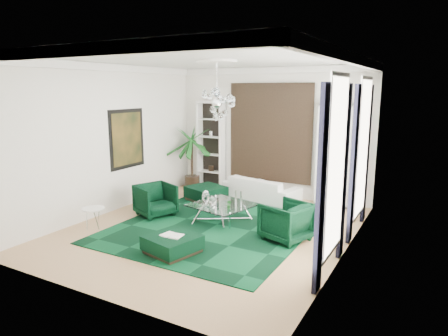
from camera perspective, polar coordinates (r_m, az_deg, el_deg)
The scene contains 30 objects.
floor at distance 9.32m, azimuth -1.91°, elevation -8.76°, with size 6.00×7.00×0.02m, color tan.
ceiling at distance 8.78m, azimuth -2.07°, elevation 15.37°, with size 6.00×7.00×0.02m, color white.
wall_back at distance 11.98m, azimuth 6.70°, elevation 5.04°, with size 6.00×0.02×3.80m, color silver.
wall_front at distance 6.16m, azimuth -19.00°, elevation -1.33°, with size 6.00×0.02×3.80m, color silver.
wall_left at distance 10.70m, azimuth -15.99°, elevation 3.95°, with size 0.02×7.00×3.80m, color silver.
wall_right at distance 7.76m, azimuth 17.45°, elevation 1.26°, with size 0.02×7.00×3.80m, color silver.
crown_molding at distance 8.77m, azimuth -2.07°, elevation 14.66°, with size 6.00×7.00×0.18m, color white, non-canonical shape.
ceiling_medallion at distance 9.04m, azimuth -1.06°, elevation 15.01°, with size 0.90×0.90×0.05m, color white.
tapestry at distance 11.93m, azimuth 6.61°, elevation 5.02°, with size 2.50×0.06×2.80m, color black.
shelving_left at distance 12.72m, azimuth -1.86°, elevation 3.20°, with size 0.90×0.38×2.80m, color white, non-canonical shape.
shelving_right at distance 11.26m, azimuth 15.47°, elevation 1.75°, with size 0.90×0.38×2.80m, color white, non-canonical shape.
painting at distance 11.11m, azimuth -13.65°, elevation 4.06°, with size 0.04×1.30×1.60m, color black.
window_near at distance 6.90m, azimuth 15.76°, elevation 0.17°, with size 0.03×1.10×2.90m, color white.
curtain_near_a at distance 6.22m, azimuth 13.66°, elevation -3.27°, with size 0.07×0.30×3.25m, color black.
curtain_near_b at distance 7.71m, azimuth 16.76°, elevation -0.66°, with size 0.07×0.30×3.25m, color black.
window_far at distance 9.23m, azimuth 19.23°, elevation 2.66°, with size 0.03×1.10×2.90m, color white.
curtain_far_a at distance 8.51m, azimuth 17.98°, elevation 0.36°, with size 0.07×0.30×3.25m, color black.
curtain_far_b at distance 10.03m, azimuth 19.72°, elevation 1.82°, with size 0.07×0.30×3.25m, color black.
rug at distance 9.56m, azimuth -0.98°, elevation -8.11°, with size 4.20×5.00×0.02m, color black.
sofa at distance 11.65m, azimuth 5.29°, elevation -2.94°, with size 2.27×0.89×0.66m, color white.
armchair_left at distance 10.31m, azimuth -9.75°, elevation -4.52°, with size 0.87×0.89×0.81m, color black.
armchair_right at distance 8.64m, azimuth 8.88°, elevation -7.52°, with size 0.89×0.91×0.83m, color black.
coffee_table at distance 9.69m, azimuth -0.24°, elevation -6.47°, with size 1.32×1.32×0.45m, color white, non-canonical shape.
ottoman_side at distance 11.56m, azimuth -2.58°, elevation -3.66°, with size 0.93×0.93×0.41m, color black.
ottoman_front at distance 8.02m, azimuth -7.38°, elevation -10.78°, with size 0.90×0.90×0.36m, color black.
book at distance 7.95m, azimuth -7.42°, elevation -9.47°, with size 0.43×0.28×0.03m, color white.
side_table at distance 9.70m, azimuth -18.10°, elevation -6.93°, with size 0.51×0.51×0.49m, color white.
palm at distance 12.70m, azimuth -4.63°, elevation 2.70°, with size 1.63×1.63×2.60m, color #19591E, non-canonical shape.
chandelier at distance 9.02m, azimuth -1.04°, elevation 9.17°, with size 0.87×0.87×0.78m, color white, non-canonical shape.
table_plant at distance 9.21m, azimuth 0.72°, elevation -5.24°, with size 0.12×0.10×0.22m, color #19591E.
Camera 1 is at (4.50, -7.51, 3.17)m, focal length 32.00 mm.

